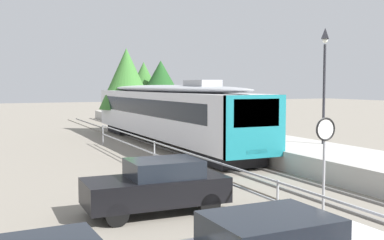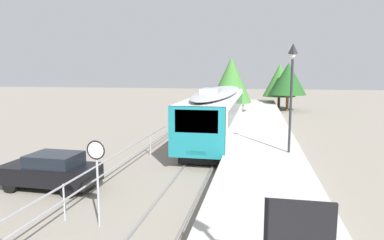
# 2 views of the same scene
# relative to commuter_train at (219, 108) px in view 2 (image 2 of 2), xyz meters

# --- Properties ---
(ground_plane) EXTENTS (160.00, 160.00, 0.00)m
(ground_plane) POSITION_rel_commuter_train_xyz_m (-3.00, -6.00, -2.15)
(ground_plane) COLOR gray
(track_rails) EXTENTS (3.20, 60.00, 0.14)m
(track_rails) POSITION_rel_commuter_train_xyz_m (0.00, -6.00, -2.11)
(track_rails) COLOR gray
(track_rails) RESTS_ON ground
(commuter_train) EXTENTS (2.82, 19.95, 3.74)m
(commuter_train) POSITION_rel_commuter_train_xyz_m (0.00, 0.00, 0.00)
(commuter_train) COLOR silver
(commuter_train) RESTS_ON track_rails
(station_platform) EXTENTS (3.90, 60.00, 0.90)m
(station_platform) POSITION_rel_commuter_train_xyz_m (3.25, -6.00, -1.70)
(station_platform) COLOR #B7B5AD
(station_platform) RESTS_ON ground
(platform_lamp_mid_platform) EXTENTS (0.34, 0.34, 5.35)m
(platform_lamp_mid_platform) POSITION_rel_commuter_train_xyz_m (4.48, -8.57, 2.47)
(platform_lamp_mid_platform) COLOR #232328
(platform_lamp_mid_platform) RESTS_ON station_platform
(platform_notice_board) EXTENTS (1.20, 0.08, 1.80)m
(platform_notice_board) POSITION_rel_commuter_train_xyz_m (3.64, -19.76, 0.04)
(platform_notice_board) COLOR #232328
(platform_notice_board) RESTS_ON station_platform
(speed_limit_sign) EXTENTS (0.61, 0.10, 2.81)m
(speed_limit_sign) POSITION_rel_commuter_train_xyz_m (-1.98, -16.19, -0.02)
(speed_limit_sign) COLOR #9EA0A5
(speed_limit_sign) RESTS_ON ground
(carpark_fence) EXTENTS (0.06, 36.06, 1.25)m
(carpark_fence) POSITION_rel_commuter_train_xyz_m (-3.30, -16.00, -1.24)
(carpark_fence) COLOR #9EA0A5
(carpark_fence) RESTS_ON ground
(parked_hatchback_black) EXTENTS (4.04, 1.84, 1.53)m
(parked_hatchback_black) POSITION_rel_commuter_train_xyz_m (-5.54, -13.37, -1.36)
(parked_hatchback_black) COLOR black
(parked_hatchback_black) RESTS_ON ground
(tree_behind_carpark) EXTENTS (4.37, 4.37, 6.04)m
(tree_behind_carpark) POSITION_rel_commuter_train_xyz_m (5.72, 20.79, 1.69)
(tree_behind_carpark) COLOR brown
(tree_behind_carpark) RESTS_ON ground
(tree_behind_station_far) EXTENTS (4.54, 4.54, 6.08)m
(tree_behind_station_far) POSITION_rel_commuter_train_xyz_m (6.59, 18.09, 1.91)
(tree_behind_station_far) COLOR brown
(tree_behind_station_far) RESTS_ON ground
(tree_distant_left) EXTENTS (4.19, 4.19, 6.42)m
(tree_distant_left) POSITION_rel_commuter_train_xyz_m (0.20, 8.58, 1.96)
(tree_distant_left) COLOR brown
(tree_distant_left) RESTS_ON ground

